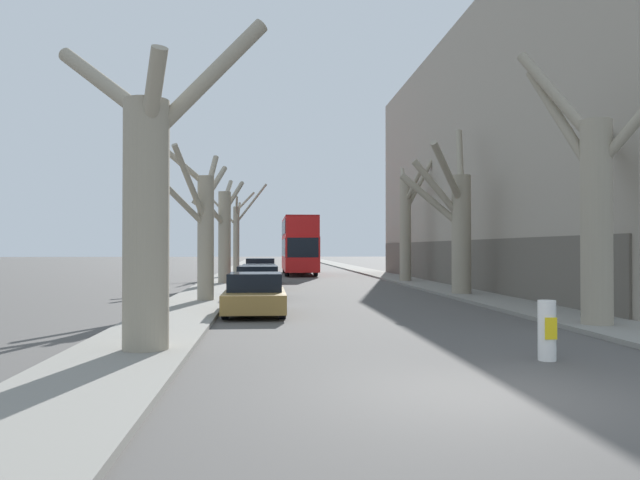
# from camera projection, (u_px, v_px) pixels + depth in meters

# --- Properties ---
(ground_plane) EXTENTS (300.00, 300.00, 0.00)m
(ground_plane) POSITION_uv_depth(u_px,v_px,m) (487.00, 396.00, 8.75)
(ground_plane) COLOR #4C4947
(sidewalk_left) EXTENTS (2.40, 120.00, 0.12)m
(sidewalk_left) POSITION_uv_depth(u_px,v_px,m) (238.00, 270.00, 58.07)
(sidewalk_left) COLOR gray
(sidewalk_left) RESTS_ON ground
(sidewalk_right) EXTENTS (2.40, 120.00, 0.12)m
(sidewalk_right) POSITION_uv_depth(u_px,v_px,m) (360.00, 270.00, 59.05)
(sidewalk_right) COLOR gray
(sidewalk_right) RESTS_ON ground
(building_facade_right) EXTENTS (10.08, 35.96, 14.12)m
(building_facade_right) POSITION_uv_depth(u_px,v_px,m) (533.00, 161.00, 35.21)
(building_facade_right) COLOR #9E9384
(building_facade_right) RESTS_ON ground
(street_tree_left_0) EXTENTS (4.53, 2.87, 6.78)m
(street_tree_left_0) POSITION_uv_depth(u_px,v_px,m) (148.00, 201.00, 12.21)
(street_tree_left_0) COLOR gray
(street_tree_left_0) RESTS_ON ground
(street_tree_left_1) EXTENTS (2.16, 4.44, 5.82)m
(street_tree_left_1) POSITION_uv_depth(u_px,v_px,m) (204.00, 226.00, 23.75)
(street_tree_left_1) COLOR gray
(street_tree_left_1) RESTS_ON ground
(street_tree_left_2) EXTENTS (2.89, 4.11, 6.22)m
(street_tree_left_2) POSITION_uv_depth(u_px,v_px,m) (224.00, 231.00, 35.73)
(street_tree_left_2) COLOR gray
(street_tree_left_2) RESTS_ON ground
(street_tree_left_3) EXTENTS (4.71, 3.66, 7.00)m
(street_tree_left_3) POSITION_uv_depth(u_px,v_px,m) (237.00, 233.00, 46.73)
(street_tree_left_3) COLOR gray
(street_tree_left_3) RESTS_ON ground
(street_tree_right_0) EXTENTS (3.24, 4.30, 7.59)m
(street_tree_right_0) POSITION_uv_depth(u_px,v_px,m) (595.00, 200.00, 16.27)
(street_tree_right_0) COLOR gray
(street_tree_right_0) RESTS_ON ground
(street_tree_right_1) EXTENTS (3.28, 4.24, 7.65)m
(street_tree_right_1) POSITION_uv_depth(u_px,v_px,m) (457.00, 222.00, 27.31)
(street_tree_right_1) COLOR gray
(street_tree_right_1) RESTS_ON ground
(street_tree_right_2) EXTENTS (2.10, 3.64, 7.55)m
(street_tree_right_2) POSITION_uv_depth(u_px,v_px,m) (406.00, 224.00, 38.10)
(street_tree_right_2) COLOR gray
(street_tree_right_2) RESTS_ON ground
(double_decker_bus) EXTENTS (2.52, 10.84, 4.50)m
(double_decker_bus) POSITION_uv_depth(u_px,v_px,m) (299.00, 243.00, 49.76)
(double_decker_bus) COLOR red
(double_decker_bus) RESTS_ON ground
(parked_car_0) EXTENTS (1.90, 4.11, 1.30)m
(parked_car_0) POSITION_uv_depth(u_px,v_px,m) (255.00, 295.00, 19.64)
(parked_car_0) COLOR olive
(parked_car_0) RESTS_ON ground
(parked_car_1) EXTENTS (1.88, 4.29, 1.36)m
(parked_car_1) POSITION_uv_depth(u_px,v_px,m) (258.00, 283.00, 25.84)
(parked_car_1) COLOR black
(parked_car_1) RESTS_ON ground
(parked_car_2) EXTENTS (1.85, 4.06, 1.29)m
(parked_car_2) POSITION_uv_depth(u_px,v_px,m) (259.00, 278.00, 31.29)
(parked_car_2) COLOR olive
(parked_car_2) RESTS_ON ground
(parked_car_3) EXTENTS (1.87, 4.55, 1.50)m
(parked_car_3) POSITION_uv_depth(u_px,v_px,m) (260.00, 272.00, 36.88)
(parked_car_3) COLOR maroon
(parked_car_3) RESTS_ON ground
(traffic_bollard) EXTENTS (0.33, 0.34, 1.12)m
(traffic_bollard) POSITION_uv_depth(u_px,v_px,m) (547.00, 330.00, 11.56)
(traffic_bollard) COLOR white
(traffic_bollard) RESTS_ON ground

